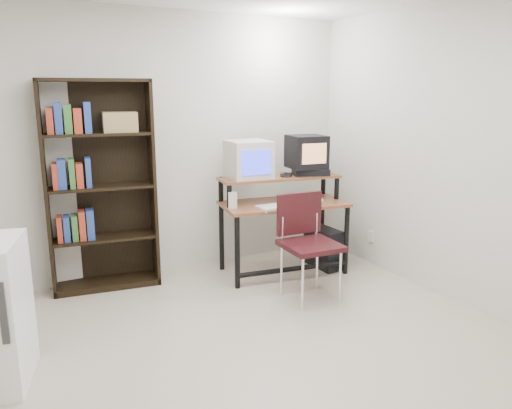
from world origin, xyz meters
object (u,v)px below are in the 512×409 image
crt_tv (306,152)px  bookshelf (100,184)px  crt_monitor (248,160)px  computer_desk (283,206)px  school_chair (306,235)px  pc_tower (323,247)px

crt_tv → bookshelf: (-2.02, 0.38, -0.23)m
crt_monitor → crt_tv: 0.63m
computer_desk → bookshelf: bearing=173.3°
computer_desk → school_chair: computer_desk is taller
pc_tower → crt_monitor: bearing=157.9°
computer_desk → crt_tv: size_ratio=3.31×
computer_desk → pc_tower: computer_desk is taller
computer_desk → bookshelf: bookshelf is taller
crt_tv → school_chair: bearing=-115.5°
computer_desk → bookshelf: (-1.70, 0.46, 0.30)m
crt_tv → bookshelf: bearing=176.7°
computer_desk → pc_tower: (0.45, -0.09, -0.48)m
crt_monitor → pc_tower: 1.24m
pc_tower → school_chair: (-0.60, -0.56, 0.37)m
computer_desk → bookshelf: size_ratio=0.68×
bookshelf → pc_tower: bearing=-6.8°
pc_tower → bookshelf: bookshelf is taller
school_chair → crt_tv: bearing=60.1°
bookshelf → crt_monitor: bearing=-3.5°
pc_tower → school_chair: school_chair is taller
crt_monitor → crt_tv: size_ratio=1.11×
computer_desk → crt_tv: (0.33, 0.08, 0.53)m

